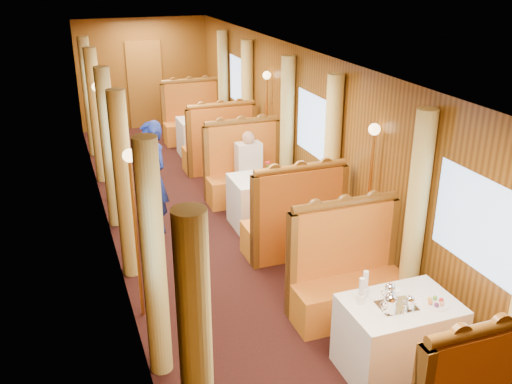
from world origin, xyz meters
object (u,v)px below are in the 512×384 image
banquette_far_fwd (220,149)px  banquette_far_aft (193,122)px  table_far (205,137)px  rose_vase_mid (268,166)px  teapot_back (390,293)px  banquette_near_aft (347,280)px  fruit_plate (436,303)px  tea_tray (396,306)px  rose_vase_far (205,110)px  passenger (249,161)px  teapot_right (410,305)px  steward (153,178)px  table_mid (267,201)px  teapot_left (390,306)px  banquette_mid_fwd (294,226)px  banquette_mid_aft (245,175)px  table_near (398,337)px

banquette_far_fwd → banquette_far_aft: same height
table_far → rose_vase_mid: bearing=-90.0°
teapot_back → banquette_far_fwd: bearing=102.0°
banquette_near_aft → fruit_plate: size_ratio=5.62×
tea_tray → rose_vase_far: size_ratio=0.94×
banquette_near_aft → tea_tray: bearing=-94.3°
fruit_plate → rose_vase_mid: (-0.28, 3.61, 0.16)m
banquette_far_fwd → passenger: banquette_far_fwd is taller
teapot_back → teapot_right: bearing=-57.4°
table_far → steward: (-1.61, -3.16, 0.45)m
steward → passenger: steward is taller
banquette_near_aft → table_far: banquette_near_aft is taller
table_far → banquette_far_fwd: bearing=-90.0°
rose_vase_mid → passenger: 0.84m
rose_vase_far → rose_vase_mid: bearing=-90.1°
banquette_far_fwd → fruit_plate: size_ratio=5.62×
table_mid → teapot_back: size_ratio=6.68×
table_mid → table_far: 3.50m
passenger → table_mid: bearing=-90.0°
tea_tray → teapot_left: size_ratio=1.82×
banquette_far_fwd → rose_vase_far: (0.00, 0.97, 0.50)m
table_mid → banquette_mid_fwd: bearing=-90.0°
banquette_mid_aft → teapot_left: bearing=-92.4°
banquette_far_aft → tea_tray: 8.06m
tea_tray → steward: size_ratio=0.21×
banquette_far_fwd → tea_tray: bearing=-90.8°
table_near → teapot_left: bearing=-152.6°
fruit_plate → passenger: 4.44m
banquette_far_aft → banquette_near_aft: bearing=-90.0°
table_mid → tea_tray: (-0.08, -3.54, 0.38)m
banquette_far_aft → passenger: (-0.00, -3.71, 0.32)m
steward → passenger: (1.61, 0.46, -0.08)m
teapot_left → passenger: bearing=74.5°
banquette_near_aft → rose_vase_mid: size_ratio=3.72×
banquette_mid_fwd → steward: (-1.61, 1.35, 0.40)m
banquette_mid_fwd → banquette_mid_aft: bearing=90.0°
table_near → rose_vase_far: rose_vase_far is taller
banquette_far_aft → passenger: banquette_far_aft is taller
teapot_right → teapot_back: (-0.08, 0.21, 0.01)m
banquette_mid_fwd → table_far: size_ratio=1.28×
fruit_plate → table_near: bearing=155.9°
banquette_mid_aft → teapot_left: 4.64m
table_mid → fruit_plate: fruit_plate is taller
banquette_near_aft → passenger: size_ratio=1.76×
banquette_far_fwd → steward: (-1.61, -2.15, 0.40)m
table_near → fruit_plate: fruit_plate is taller
table_far → rose_vase_far: (0.00, -0.04, 0.55)m
table_far → fruit_plate: (0.28, -7.12, 0.39)m
banquette_far_aft → teapot_back: 7.93m
banquette_far_aft → table_far: bearing=-90.0°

